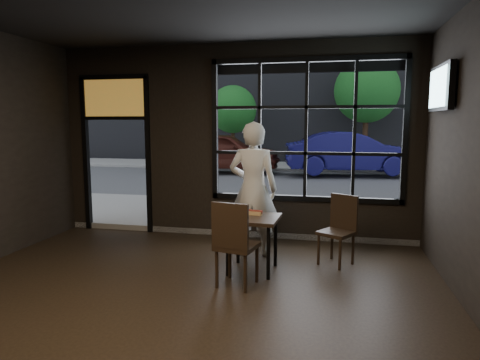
% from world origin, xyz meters
% --- Properties ---
extents(floor, '(6.00, 7.00, 0.02)m').
position_xyz_m(floor, '(0.00, 0.00, -0.01)').
color(floor, black).
rests_on(floor, ground).
extents(window_frame, '(3.06, 0.12, 2.28)m').
position_xyz_m(window_frame, '(1.20, 3.50, 1.80)').
color(window_frame, black).
rests_on(window_frame, ground).
extents(stained_transom, '(1.20, 0.06, 0.70)m').
position_xyz_m(stained_transom, '(-2.10, 3.50, 2.35)').
color(stained_transom, orange).
rests_on(stained_transom, ground).
extents(street_asphalt, '(60.00, 41.00, 0.04)m').
position_xyz_m(street_asphalt, '(0.00, 24.00, -0.02)').
color(street_asphalt, '#545456').
rests_on(street_asphalt, ground).
extents(building_across, '(28.00, 12.00, 15.00)m').
position_xyz_m(building_across, '(0.00, 23.00, 7.50)').
color(building_across, '#5B5956').
rests_on(building_across, ground).
extents(cafe_table, '(0.70, 0.70, 0.72)m').
position_xyz_m(cafe_table, '(0.63, 1.89, 0.36)').
color(cafe_table, black).
rests_on(cafe_table, floor).
extents(chair_near, '(0.53, 0.53, 1.03)m').
position_xyz_m(chair_near, '(0.54, 1.36, 0.51)').
color(chair_near, black).
rests_on(chair_near, floor).
extents(chair_window, '(0.56, 0.56, 0.95)m').
position_xyz_m(chair_window, '(1.70, 2.37, 0.47)').
color(chair_window, black).
rests_on(chair_window, floor).
extents(man, '(0.72, 0.48, 1.94)m').
position_xyz_m(man, '(0.51, 2.59, 0.97)').
color(man, silver).
rests_on(man, floor).
extents(hotdog, '(0.21, 0.12, 0.06)m').
position_xyz_m(hotdog, '(0.65, 1.99, 0.75)').
color(hotdog, tan).
rests_on(hotdog, cafe_table).
extents(cup, '(0.16, 0.16, 0.10)m').
position_xyz_m(cup, '(0.47, 1.77, 0.77)').
color(cup, silver).
rests_on(cup, cafe_table).
extents(tv, '(0.11, 0.98, 0.57)m').
position_xyz_m(tv, '(2.93, 2.43, 2.35)').
color(tv, black).
rests_on(tv, wall_right).
extents(navy_car, '(4.76, 2.37, 1.50)m').
position_xyz_m(navy_car, '(2.28, 12.30, 0.85)').
color(navy_car, '#12104D').
rests_on(navy_car, street_asphalt).
extents(maroon_car, '(4.43, 2.14, 1.46)m').
position_xyz_m(maroon_car, '(-2.39, 12.35, 0.83)').
color(maroon_car, '#4D1E15').
rests_on(maroon_car, street_asphalt).
extents(tree_left, '(2.06, 2.06, 3.51)m').
position_xyz_m(tree_left, '(-2.60, 14.85, 2.47)').
color(tree_left, '#332114').
rests_on(tree_left, street_asphalt).
extents(tree_right, '(2.69, 2.69, 4.59)m').
position_xyz_m(tree_right, '(3.01, 15.47, 3.23)').
color(tree_right, '#332114').
rests_on(tree_right, street_asphalt).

